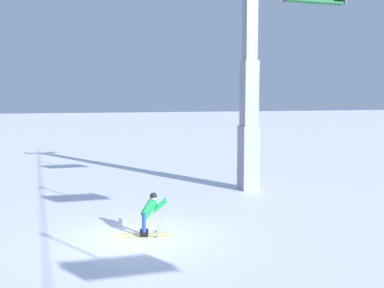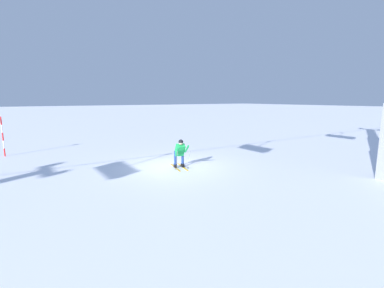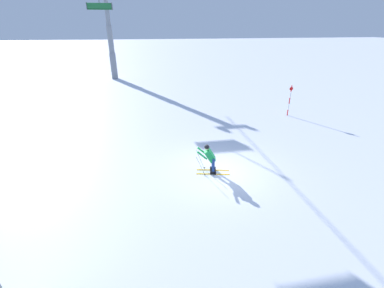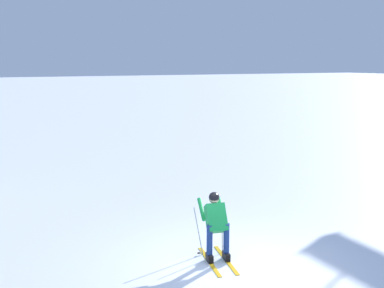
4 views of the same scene
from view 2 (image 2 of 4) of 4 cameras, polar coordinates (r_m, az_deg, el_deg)
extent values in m
plane|color=white|center=(13.80, -3.83, -4.73)|extent=(260.00, 260.00, 0.00)
cube|color=yellow|center=(13.67, -1.99, -4.83)|extent=(0.43, 1.57, 0.01)
cube|color=black|center=(13.65, -1.99, -4.48)|extent=(0.17, 0.30, 0.16)
cylinder|color=navy|center=(13.55, -2.00, -2.80)|extent=(0.13, 0.13, 0.66)
cube|color=yellow|center=(13.55, -3.51, -4.97)|extent=(0.43, 1.57, 0.01)
cube|color=black|center=(13.53, -3.52, -4.61)|extent=(0.17, 0.30, 0.16)
cylinder|color=navy|center=(13.44, -3.54, -2.92)|extent=(0.13, 0.13, 0.66)
cube|color=green|center=(13.26, -2.57, -1.24)|extent=(0.53, 0.62, 0.65)
sphere|color=beige|center=(13.04, -2.36, 0.31)|extent=(0.22, 0.22, 0.22)
sphere|color=black|center=(13.04, -2.36, 0.46)|extent=(0.24, 0.24, 0.24)
cylinder|color=green|center=(12.96, -1.09, -1.03)|extent=(0.19, 0.50, 0.43)
cylinder|color=gray|center=(13.06, -0.83, -3.59)|extent=(0.03, 0.49, 1.13)
cylinder|color=black|center=(13.33, -0.90, -5.01)|extent=(0.07, 0.07, 0.01)
cylinder|color=green|center=(12.82, -3.03, -1.16)|extent=(0.19, 0.50, 0.43)
cylinder|color=gray|center=(12.89, -3.15, -3.78)|extent=(0.24, 0.45, 1.13)
cylinder|color=black|center=(13.13, -3.55, -5.24)|extent=(0.07, 0.07, 0.01)
cylinder|color=red|center=(19.62, -34.72, -1.45)|extent=(0.07, 0.07, 0.47)
cylinder|color=white|center=(19.55, -34.85, -0.09)|extent=(0.07, 0.07, 0.47)
cylinder|color=red|center=(19.49, -34.98, 1.27)|extent=(0.07, 0.07, 0.47)
cylinder|color=white|center=(19.44, -35.11, 2.65)|extent=(0.07, 0.07, 0.47)
cylinder|color=red|center=(19.40, -35.24, 4.03)|extent=(0.07, 0.07, 0.47)
cylinder|color=red|center=(19.40, -35.28, 3.99)|extent=(0.02, 0.28, 0.28)
camera|label=1|loc=(17.43, -65.98, 8.07)|focal=45.96mm
camera|label=3|loc=(19.32, 31.74, 17.41)|focal=24.15mm
camera|label=4|loc=(23.08, -3.14, 11.73)|focal=44.99mm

